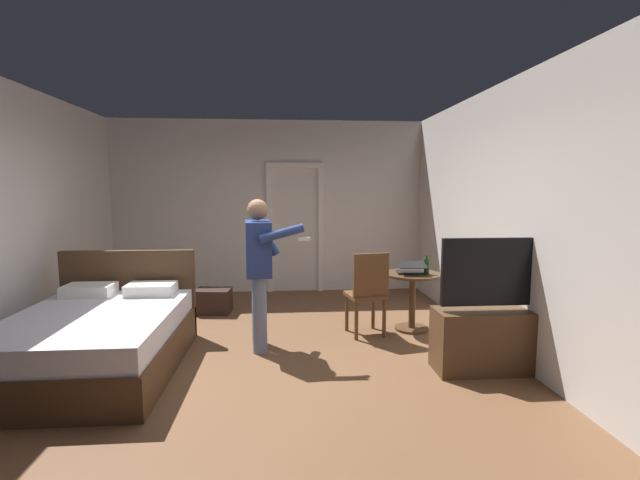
# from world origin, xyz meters

# --- Properties ---
(ground_plane) EXTENTS (6.85, 6.85, 0.00)m
(ground_plane) POSITION_xyz_m (0.00, 0.00, 0.00)
(ground_plane) COLOR brown
(wall_back) EXTENTS (5.28, 0.12, 2.82)m
(wall_back) POSITION_xyz_m (0.00, 3.18, 1.41)
(wall_back) COLOR silver
(wall_back) RESTS_ON ground_plane
(wall_right) EXTENTS (0.12, 6.47, 2.82)m
(wall_right) POSITION_xyz_m (2.58, 0.00, 1.41)
(wall_right) COLOR silver
(wall_right) RESTS_ON ground_plane
(doorway_frame) EXTENTS (0.93, 0.08, 2.13)m
(doorway_frame) POSITION_xyz_m (0.42, 3.10, 1.22)
(doorway_frame) COLOR white
(doorway_frame) RESTS_ON ground_plane
(bed) EXTENTS (1.47, 2.01, 1.02)m
(bed) POSITION_xyz_m (-1.53, -0.01, 0.30)
(bed) COLOR #4C331E
(bed) RESTS_ON ground_plane
(tv_flatscreen) EXTENTS (1.14, 0.40, 1.27)m
(tv_flatscreen) POSITION_xyz_m (2.22, -0.35, 0.38)
(tv_flatscreen) COLOR #4C331E
(tv_flatscreen) RESTS_ON ground_plane
(side_table) EXTENTS (0.68, 0.68, 0.70)m
(side_table) POSITION_xyz_m (1.79, 0.91, 0.48)
(side_table) COLOR #4C331E
(side_table) RESTS_ON ground_plane
(laptop) EXTENTS (0.35, 0.36, 0.16)m
(laptop) POSITION_xyz_m (1.75, 0.87, 0.75)
(laptop) COLOR black
(laptop) RESTS_ON side_table
(bottle_on_table) EXTENTS (0.06, 0.06, 0.23)m
(bottle_on_table) POSITION_xyz_m (1.93, 0.83, 0.80)
(bottle_on_table) COLOR #183D14
(bottle_on_table) RESTS_ON side_table
(wooden_chair) EXTENTS (0.49, 0.49, 0.99)m
(wooden_chair) POSITION_xyz_m (1.20, 0.72, 0.54)
(wooden_chair) COLOR brown
(wooden_chair) RESTS_ON ground_plane
(person_blue_shirt) EXTENTS (0.69, 0.64, 1.61)m
(person_blue_shirt) POSITION_xyz_m (-0.02, 0.42, 0.93)
(person_blue_shirt) COLOR slate
(person_blue_shirt) RESTS_ON ground_plane
(suitcase_dark) EXTENTS (0.51, 0.39, 0.33)m
(suitcase_dark) POSITION_xyz_m (-0.75, 1.86, 0.17)
(suitcase_dark) COLOR black
(suitcase_dark) RESTS_ON ground_plane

